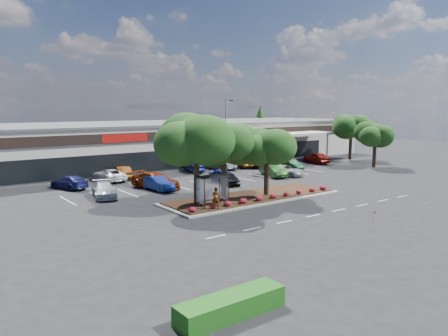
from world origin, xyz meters
TOP-DOWN VIEW (x-y plane):
  - ground at (0.00, 0.00)m, footprint 160.00×160.00m
  - retail_store at (0.06, 33.91)m, footprint 80.40×25.20m
  - landscape_island at (-2.00, 4.00)m, footprint 18.00×6.00m
  - lane_markings at (-0.14, 10.42)m, footprint 33.12×20.06m
  - shrub_row at (-2.00, 1.90)m, footprint 17.00×0.80m
  - bus_shelter at (-7.50, 2.95)m, footprint 2.75×1.55m
  - island_tree_west at (-8.00, 4.50)m, footprint 7.20×7.20m
  - island_tree_mid at (-4.50, 5.20)m, footprint 6.60×6.60m
  - island_tree_east at (-0.50, 3.70)m, footprint 5.80×5.80m
  - hedge_south_west at (-18.00, -13.50)m, footprint 5.00×1.30m
  - tree_east_near at (26.00, 10.00)m, footprint 5.60×5.60m
  - tree_east_far at (31.00, 18.00)m, footprint 6.40×6.40m
  - conifer_north_east at (34.00, 44.00)m, footprint 3.96×3.96m
  - person_waiting at (-7.95, 1.70)m, footprint 0.77×0.63m
  - light_pole at (7.71, 21.11)m, footprint 1.43×0.63m
  - survey_stake at (-0.68, -8.43)m, footprint 0.08×0.14m
  - car_0 at (-13.19, 12.95)m, footprint 3.19×5.29m
  - car_1 at (-7.36, 13.02)m, footprint 2.02×4.62m
  - car_2 at (-7.02, 14.07)m, footprint 4.12×6.37m
  - car_3 at (0.91, 12.55)m, footprint 2.46×4.82m
  - car_4 at (0.68, 11.20)m, footprint 2.82×4.33m
  - car_5 at (8.63, 12.55)m, footprint 3.49×5.54m
  - car_6 at (10.03, 11.93)m, footprint 3.71×5.29m
  - car_7 at (14.80, 15.55)m, footprint 1.99×4.31m
  - car_9 at (-14.50, 19.45)m, footprint 3.38×5.16m
  - car_10 at (-9.30, 21.33)m, footprint 2.68×5.33m
  - car_11 at (-7.22, 22.37)m, footprint 2.53×4.87m
  - car_12 at (2.74, 21.68)m, footprint 2.53×4.63m
  - car_13 at (7.08, 21.60)m, footprint 2.39×5.12m
  - car_14 at (10.89, 21.21)m, footprint 3.39×4.89m
  - car_15 at (11.85, 18.84)m, footprint 2.34×4.86m
  - car_16 at (15.62, 17.94)m, footprint 2.74×5.38m
  - car_17 at (22.90, 18.11)m, footprint 3.13×5.31m

SIDE VIEW (x-z plane):
  - ground at x=0.00m, z-range 0.00..0.00m
  - lane_markings at x=-0.14m, z-range 0.00..0.01m
  - landscape_island at x=-2.00m, z-range -0.01..0.25m
  - hedge_south_west at x=-18.00m, z-range 0.00..0.90m
  - shrub_row at x=-2.00m, z-range 0.26..0.76m
  - survey_stake at x=-0.68m, z-range 0.14..1.14m
  - car_6 at x=10.03m, z-range 0.00..1.34m
  - car_15 at x=11.85m, z-range 0.00..1.36m
  - car_4 at x=0.68m, z-range 0.00..1.37m
  - car_7 at x=14.80m, z-range 0.00..1.37m
  - car_9 at x=-14.50m, z-range 0.00..1.39m
  - car_13 at x=7.08m, z-range 0.00..1.42m
  - car_0 at x=-13.19m, z-range 0.00..1.43m
  - car_10 at x=-9.30m, z-range 0.00..1.45m
  - car_12 at x=2.74m, z-range 0.00..1.45m
  - car_1 at x=-7.36m, z-range 0.00..1.48m
  - car_11 at x=-7.22m, z-range 0.00..1.53m
  - car_14 at x=10.89m, z-range 0.00..1.55m
  - car_3 at x=0.91m, z-range 0.00..1.57m
  - car_16 at x=15.62m, z-range 0.00..1.69m
  - car_17 at x=22.90m, z-range 0.00..1.69m
  - car_2 at x=-7.02m, z-range 0.00..1.72m
  - car_5 at x=8.63m, z-range 0.00..1.72m
  - person_waiting at x=-7.95m, z-range 0.26..2.08m
  - bus_shelter at x=-7.50m, z-range 1.01..3.60m
  - retail_store at x=0.06m, z-range 0.03..6.28m
  - tree_east_near at x=26.00m, z-range 0.00..6.51m
  - island_tree_east at x=-0.50m, z-range 0.26..6.76m
  - tree_east_far at x=31.00m, z-range 0.00..7.62m
  - island_tree_mid at x=-4.50m, z-range 0.26..7.58m
  - island_tree_west at x=-8.00m, z-range 0.26..8.15m
  - light_pole at x=7.71m, z-range -0.56..9.18m
  - conifer_north_east at x=34.00m, z-range 0.00..9.00m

